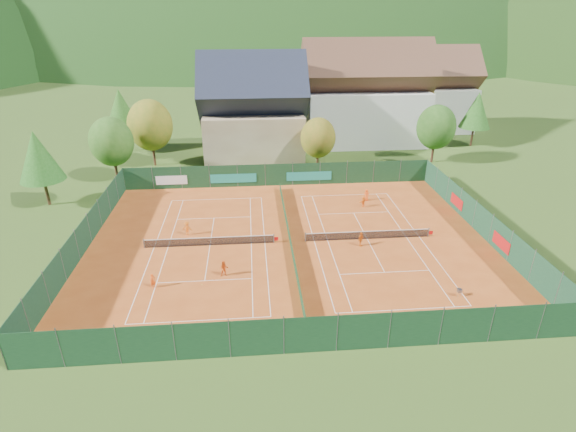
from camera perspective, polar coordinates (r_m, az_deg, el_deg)
The scene contains 33 objects.
ground at distance 45.50m, azimuth 0.21°, elevation -3.37°, with size 600.00×600.00×0.00m, color #2E4B17.
clay_pad at distance 45.49m, azimuth 0.21°, elevation -3.34°, with size 40.00×32.00×0.01m, color #B04B19.
court_markings_left at distance 45.56m, azimuth -9.88°, elevation -3.69°, with size 11.03×23.83×0.00m.
court_markings_right at distance 46.80m, azimuth 10.03°, elevation -2.89°, with size 11.03×23.83×0.00m.
tennis_net_left at distance 45.32m, azimuth -9.73°, elevation -3.14°, with size 13.30×0.10×1.02m.
tennis_net_right at distance 46.62m, azimuth 10.26°, elevation -2.34°, with size 13.30×0.10×1.02m.
court_divider at distance 45.26m, azimuth 0.22°, elevation -2.79°, with size 0.03×28.80×1.00m.
fence_north at distance 59.47m, azimuth -1.59°, elevation 5.22°, with size 40.00×0.10×3.00m.
fence_south at distance 31.43m, azimuth 2.89°, elevation -14.84°, with size 40.00×0.04×3.00m.
fence_west at distance 47.58m, azimuth -24.56°, elevation -2.43°, with size 0.04×32.00×3.00m.
fence_east at distance 50.55m, azimuth 23.42°, elevation -0.64°, with size 0.09×32.00×3.00m.
chalet at distance 71.46m, azimuth -4.42°, elevation 12.85°, with size 16.20×12.00×16.00m.
hotel_block_a at distance 79.63m, azimuth 9.74°, elevation 14.40°, with size 21.60×11.00×17.25m.
hotel_block_b at distance 91.57m, azimuth 17.27°, elevation 14.54°, with size 17.28×10.00×15.50m.
tree_west_front at distance 64.70m, azimuth -21.52°, elevation 8.78°, with size 5.72×5.72×8.69m.
tree_west_mid at distance 69.19m, azimuth -17.10°, elevation 10.97°, with size 6.44×6.44×9.78m.
tree_west_back at distance 78.07m, azimuth -20.46°, elevation 12.53°, with size 5.60×5.60×10.00m.
tree_center at distance 64.84m, azimuth 3.84°, elevation 9.87°, with size 5.01×5.01×7.60m.
tree_east_front at distance 71.43m, azimuth 18.30°, elevation 10.67°, with size 5.72×5.72×8.69m.
tree_east_mid at distance 82.57m, azimuth 22.84°, elevation 12.28°, with size 5.04×5.04×9.00m.
tree_west_side at distance 59.40m, azimuth -29.16°, elevation 6.66°, with size 5.04×5.04×9.00m.
tree_east_back at distance 86.45m, azimuth 15.70°, elevation 14.24°, with size 7.15×7.15×10.86m.
mountain_backdrop at distance 281.96m, azimuth 1.82°, elevation 12.49°, with size 820.00×530.00×242.00m.
ball_hopper at distance 39.78m, azimuth 20.96°, elevation -8.84°, with size 0.34×0.34×0.80m.
loose_ball_0 at distance 39.60m, azimuth -10.88°, elevation -8.53°, with size 0.07×0.07×0.07m, color #CCD833.
loose_ball_1 at distance 36.35m, azimuth 14.52°, elevation -12.37°, with size 0.07×0.07×0.07m, color #CCD833.
loose_ball_2 at distance 50.63m, azimuth 0.11°, elevation -0.20°, with size 0.07×0.07×0.07m, color #CCD833.
player_left_near at distance 39.88m, azimuth -16.79°, elevation -7.89°, with size 0.49×0.32×1.33m, color #F95C16.
player_left_mid at distance 40.07m, azimuth -8.11°, elevation -6.62°, with size 0.74×0.58×1.53m, color #D34E12.
player_left_far at distance 47.75m, azimuth -12.69°, elevation -1.53°, with size 0.99×0.57×1.53m, color orange.
player_right_near at distance 45.05m, azimuth 9.21°, elevation -2.91°, with size 0.89×0.37×1.52m, color #CF5D12.
player_right_far_a at distance 55.79m, azimuth 9.92°, elevation 2.66°, with size 0.72×0.47×1.47m, color #FB5816.
player_right_far_b at distance 53.95m, azimuth 9.54°, elevation 1.81°, with size 1.23×0.39×1.33m, color orange.
Camera 1 is at (-3.58, -39.86, 21.64)m, focal length 28.00 mm.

